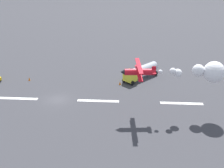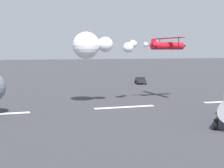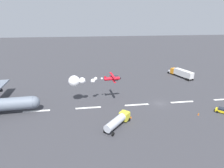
% 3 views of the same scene
% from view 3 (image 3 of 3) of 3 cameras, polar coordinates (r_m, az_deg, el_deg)
% --- Properties ---
extents(ground_plane, '(440.00, 440.00, 0.00)m').
position_cam_3_polar(ground_plane, '(63.39, 14.66, -5.84)').
color(ground_plane, '#38383D').
rests_on(ground_plane, ground).
extents(runway_stripe_4, '(8.00, 0.90, 0.01)m').
position_cam_3_polar(runway_stripe_4, '(66.68, 20.98, -5.23)').
color(runway_stripe_4, white).
rests_on(runway_stripe_4, ground).
extents(runway_stripe_5, '(8.00, 0.90, 0.01)m').
position_cam_3_polar(runway_stripe_5, '(60.95, 7.72, -6.42)').
color(runway_stripe_5, white).
rests_on(runway_stripe_5, ground).
extents(runway_stripe_6, '(8.00, 0.90, 0.01)m').
position_cam_3_polar(runway_stripe_6, '(59.00, -7.37, -7.35)').
color(runway_stripe_6, white).
rests_on(runway_stripe_6, ground).
extents(runway_stripe_7, '(8.00, 0.90, 0.01)m').
position_cam_3_polar(runway_stripe_7, '(61.21, -22.43, -7.77)').
color(runway_stripe_7, white).
rests_on(runway_stripe_7, ground).
extents(stunt_biplane_red, '(17.36, 7.45, 3.60)m').
position_cam_3_polar(stunt_biplane_red, '(59.44, -9.84, 1.05)').
color(stunt_biplane_red, red).
extents(semi_truck_orange, '(6.94, 14.16, 3.70)m').
position_cam_3_polar(semi_truck_orange, '(92.84, 20.72, 3.29)').
color(semi_truck_orange, silver).
rests_on(semi_truck_orange, ground).
extents(fuel_tanker_truck, '(8.08, 8.55, 2.90)m').
position_cam_3_polar(fuel_tanker_truck, '(48.53, 1.81, -11.38)').
color(fuel_tanker_truck, yellow).
rests_on(fuel_tanker_truck, ground).
extents(followme_car_yellow, '(2.70, 4.30, 1.52)m').
position_cam_3_polar(followme_car_yellow, '(84.20, 1.28, 2.02)').
color(followme_car_yellow, '#262628').
rests_on(followme_car_yellow, ground).
extents(airport_staff_sedan, '(4.51, 4.35, 1.52)m').
position_cam_3_polar(airport_staff_sedan, '(64.49, 31.44, -7.09)').
color(airport_staff_sedan, yellow).
rests_on(airport_staff_sedan, ground).
extents(traffic_cone_near, '(0.44, 0.44, 0.75)m').
position_cam_3_polar(traffic_cone_near, '(60.00, 25.34, -8.41)').
color(traffic_cone_near, orange).
rests_on(traffic_cone_near, ground).
extents(traffic_cone_far, '(0.44, 0.44, 0.75)m').
position_cam_3_polar(traffic_cone_far, '(53.14, 5.91, -10.16)').
color(traffic_cone_far, orange).
rests_on(traffic_cone_far, ground).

